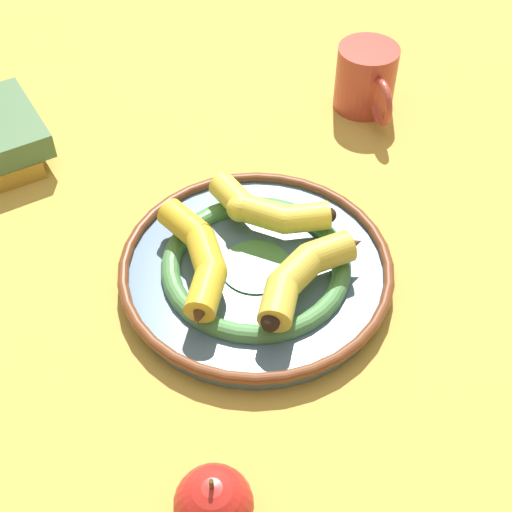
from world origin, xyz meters
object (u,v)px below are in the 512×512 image
object	(u,v)px
banana_b	(265,208)
coffee_mug	(367,78)
decorative_bowl	(256,269)
banana_c	(303,273)
apple	(214,505)
banana_a	(199,258)

from	to	relation	value
banana_b	coffee_mug	bearing A→B (deg)	84.40
decorative_bowl	banana_c	bearing A→B (deg)	42.99
decorative_bowl	apple	xyz separation A→B (m)	(0.28, -0.09, 0.02)
decorative_bowl	banana_b	world-z (taller)	banana_b
decorative_bowl	banana_c	distance (m)	0.07
banana_b	banana_c	xyz separation A→B (m)	(0.11, 0.02, 0.00)
coffee_mug	apple	bearing A→B (deg)	-31.41
banana_a	banana_c	distance (m)	0.12
decorative_bowl	banana_a	bearing A→B (deg)	-88.47
banana_a	decorative_bowl	bearing A→B (deg)	-93.70
banana_b	coffee_mug	size ratio (longest dim) A/B	1.03
banana_c	decorative_bowl	bearing A→B (deg)	-87.21
banana_a	apple	size ratio (longest dim) A/B	2.25
banana_a	apple	xyz separation A→B (m)	(0.28, -0.03, -0.02)
banana_a	banana_b	bearing A→B (deg)	-59.01
banana_b	banana_c	distance (m)	0.11
decorative_bowl	banana_b	size ratio (longest dim) A/B	2.22
decorative_bowl	banana_a	world-z (taller)	banana_a
decorative_bowl	banana_a	xyz separation A→B (m)	(0.00, -0.07, 0.03)
decorative_bowl	apple	distance (m)	0.30
banana_c	coffee_mug	bearing A→B (deg)	-157.35
decorative_bowl	coffee_mug	world-z (taller)	coffee_mug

